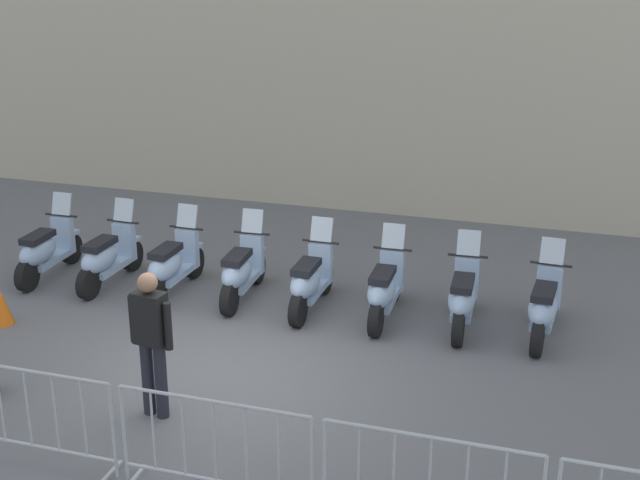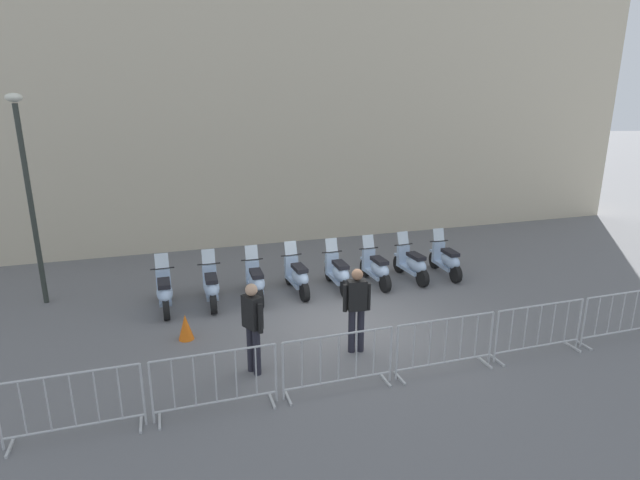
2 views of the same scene
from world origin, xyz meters
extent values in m
plane|color=slate|center=(0.00, 0.00, 0.00)|extent=(120.00, 120.00, 0.00)
cylinder|color=black|center=(-4.27, 2.13, 0.24)|extent=(0.23, 0.50, 0.48)
cylinder|color=black|center=(-4.02, 0.92, 0.24)|extent=(0.23, 0.50, 0.48)
cube|color=#A8C1E0|center=(-4.15, 1.52, 0.28)|extent=(0.45, 0.91, 0.10)
ellipsoid|color=#A8C1E0|center=(-4.09, 1.25, 0.52)|extent=(0.52, 0.90, 0.40)
cube|color=black|center=(-4.10, 1.28, 0.74)|extent=(0.40, 0.64, 0.10)
cube|color=#A8C1E0|center=(-4.24, 1.95, 0.55)|extent=(0.36, 0.21, 0.60)
cylinder|color=black|center=(-4.24, 1.95, 0.88)|extent=(0.56, 0.15, 0.04)
cube|color=silver|center=(-4.25, 2.00, 1.06)|extent=(0.34, 0.20, 0.35)
cube|color=#A8C1E0|center=(-4.27, 2.13, 0.51)|extent=(0.26, 0.35, 0.06)
cylinder|color=black|center=(-3.18, 2.35, 0.24)|extent=(0.21, 0.50, 0.48)
cylinder|color=black|center=(-2.99, 1.12, 0.24)|extent=(0.21, 0.50, 0.48)
cube|color=#A8C1E0|center=(-3.08, 1.73, 0.28)|extent=(0.41, 0.90, 0.10)
ellipsoid|color=#A8C1E0|center=(-3.04, 1.46, 0.52)|extent=(0.48, 0.88, 0.40)
cube|color=black|center=(-3.05, 1.49, 0.74)|extent=(0.37, 0.64, 0.10)
cube|color=#A8C1E0|center=(-3.15, 2.16, 0.55)|extent=(0.36, 0.19, 0.60)
cylinder|color=black|center=(-3.15, 2.16, 0.88)|extent=(0.56, 0.12, 0.04)
cube|color=silver|center=(-3.16, 2.21, 1.06)|extent=(0.34, 0.19, 0.35)
cube|color=#A8C1E0|center=(-3.18, 2.35, 0.51)|extent=(0.25, 0.35, 0.06)
cylinder|color=black|center=(-2.12, 2.56, 0.24)|extent=(0.21, 0.50, 0.48)
cylinder|color=black|center=(-1.92, 1.34, 0.24)|extent=(0.21, 0.50, 0.48)
cube|color=#A8C1E0|center=(-2.02, 1.95, 0.28)|extent=(0.41, 0.90, 0.10)
ellipsoid|color=#A8C1E0|center=(-1.98, 1.67, 0.52)|extent=(0.49, 0.89, 0.40)
cube|color=black|center=(-1.98, 1.70, 0.74)|extent=(0.37, 0.64, 0.10)
cube|color=#A8C1E0|center=(-2.09, 2.38, 0.55)|extent=(0.36, 0.19, 0.60)
cylinder|color=black|center=(-2.09, 2.38, 0.88)|extent=(0.56, 0.12, 0.04)
cube|color=silver|center=(-2.10, 2.43, 1.06)|extent=(0.34, 0.19, 0.35)
cube|color=#A8C1E0|center=(-2.12, 2.56, 0.51)|extent=(0.25, 0.35, 0.06)
cylinder|color=black|center=(-1.11, 2.82, 0.24)|extent=(0.25, 0.50, 0.48)
cylinder|color=black|center=(-0.82, 1.61, 0.24)|extent=(0.25, 0.50, 0.48)
cube|color=#A8C1E0|center=(-0.97, 2.22, 0.28)|extent=(0.48, 0.91, 0.10)
ellipsoid|color=#A8C1E0|center=(-0.90, 1.94, 0.52)|extent=(0.55, 0.90, 0.40)
cube|color=black|center=(-0.91, 1.97, 0.74)|extent=(0.41, 0.65, 0.10)
cube|color=#A8C1E0|center=(-1.07, 2.64, 0.55)|extent=(0.36, 0.22, 0.60)
cylinder|color=black|center=(-1.07, 2.64, 0.88)|extent=(0.55, 0.17, 0.04)
cube|color=silver|center=(-1.08, 2.69, 1.06)|extent=(0.34, 0.21, 0.35)
cube|color=#A8C1E0|center=(-1.11, 2.82, 0.51)|extent=(0.27, 0.36, 0.06)
cylinder|color=black|center=(0.00, 2.96, 0.24)|extent=(0.23, 0.50, 0.48)
cylinder|color=black|center=(0.23, 1.74, 0.24)|extent=(0.23, 0.50, 0.48)
cube|color=#A8C1E0|center=(0.11, 2.35, 0.28)|extent=(0.43, 0.90, 0.10)
ellipsoid|color=#A8C1E0|center=(0.16, 2.08, 0.52)|extent=(0.51, 0.89, 0.40)
cube|color=black|center=(0.16, 2.11, 0.74)|extent=(0.38, 0.64, 0.10)
cube|color=#A8C1E0|center=(0.03, 2.78, 0.55)|extent=(0.36, 0.20, 0.60)
cylinder|color=black|center=(0.03, 2.78, 0.88)|extent=(0.56, 0.14, 0.04)
cube|color=silver|center=(0.02, 2.83, 1.06)|extent=(0.34, 0.20, 0.35)
cube|color=#A8C1E0|center=(0.00, 2.96, 0.51)|extent=(0.25, 0.35, 0.06)
cylinder|color=black|center=(1.05, 3.18, 0.24)|extent=(0.24, 0.50, 0.48)
cylinder|color=black|center=(1.31, 1.96, 0.24)|extent=(0.24, 0.50, 0.48)
cube|color=#A8C1E0|center=(1.18, 2.57, 0.28)|extent=(0.46, 0.91, 0.10)
ellipsoid|color=#A8C1E0|center=(1.24, 2.30, 0.52)|extent=(0.53, 0.90, 0.40)
cube|color=black|center=(1.23, 2.33, 0.74)|extent=(0.40, 0.65, 0.10)
cube|color=#A8C1E0|center=(1.09, 2.99, 0.55)|extent=(0.36, 0.21, 0.60)
cylinder|color=black|center=(1.09, 2.99, 0.88)|extent=(0.56, 0.15, 0.04)
cube|color=silver|center=(1.07, 3.04, 1.06)|extent=(0.34, 0.20, 0.35)
cube|color=#A8C1E0|center=(1.05, 3.18, 0.51)|extent=(0.26, 0.35, 0.06)
cylinder|color=black|center=(2.09, 3.41, 0.24)|extent=(0.25, 0.50, 0.48)
cylinder|color=black|center=(2.39, 2.21, 0.24)|extent=(0.25, 0.50, 0.48)
cube|color=#A8C1E0|center=(2.24, 2.81, 0.28)|extent=(0.48, 0.91, 0.10)
ellipsoid|color=#A8C1E0|center=(2.30, 2.54, 0.52)|extent=(0.55, 0.90, 0.40)
cube|color=black|center=(2.30, 2.57, 0.74)|extent=(0.42, 0.65, 0.10)
cube|color=#A8C1E0|center=(2.13, 3.23, 0.55)|extent=(0.36, 0.22, 0.60)
cylinder|color=black|center=(2.13, 3.23, 0.88)|extent=(0.55, 0.17, 0.04)
cube|color=silver|center=(2.12, 3.28, 1.06)|extent=(0.34, 0.21, 0.35)
cube|color=#A8C1E0|center=(2.09, 3.41, 0.51)|extent=(0.27, 0.36, 0.06)
cylinder|color=black|center=(3.22, 3.63, 0.24)|extent=(0.20, 0.49, 0.48)
cylinder|color=black|center=(3.38, 2.40, 0.24)|extent=(0.20, 0.49, 0.48)
cube|color=#A8C1E0|center=(3.30, 3.02, 0.28)|extent=(0.39, 0.90, 0.10)
ellipsoid|color=#A8C1E0|center=(3.34, 2.74, 0.52)|extent=(0.47, 0.88, 0.40)
cube|color=black|center=(3.33, 2.77, 0.74)|extent=(0.36, 0.63, 0.10)
cube|color=#A8C1E0|center=(3.24, 3.45, 0.55)|extent=(0.36, 0.18, 0.60)
cylinder|color=black|center=(3.24, 3.45, 0.88)|extent=(0.56, 0.11, 0.04)
cube|color=silver|center=(3.24, 3.50, 1.06)|extent=(0.34, 0.18, 0.35)
cube|color=#A8C1E0|center=(3.22, 3.63, 0.51)|extent=(0.24, 0.34, 0.06)
cube|color=#B2B5B7|center=(0.27, -2.22, 0.02)|extent=(0.12, 0.44, 0.04)
cylinder|color=#B2B5B7|center=(0.35, -2.21, 0.53)|extent=(0.04, 0.04, 1.05)
cylinder|color=#B2B5B7|center=(-0.60, -2.38, 1.05)|extent=(1.91, 0.39, 0.04)
cylinder|color=#B2B5B7|center=(-0.60, -2.38, 0.18)|extent=(1.91, 0.39, 0.04)
cylinder|color=#B2B5B7|center=(-0.92, -2.44, 0.61)|extent=(0.02, 0.02, 0.87)
cylinder|color=#B2B5B7|center=(-0.60, -2.38, 0.61)|extent=(0.02, 0.02, 0.87)
cylinder|color=#B2B5B7|center=(-0.28, -2.32, 0.61)|extent=(0.02, 0.02, 0.87)
cylinder|color=#B2B5B7|center=(0.03, -2.27, 0.61)|extent=(0.02, 0.02, 0.87)
cube|color=#B2B5B7|center=(0.54, -2.17, 0.02)|extent=(0.12, 0.44, 0.04)
cylinder|color=#B2B5B7|center=(0.47, -2.18, 0.53)|extent=(0.04, 0.04, 1.05)
cylinder|color=#B2B5B7|center=(2.38, -1.83, 0.53)|extent=(0.04, 0.04, 1.05)
cylinder|color=#B2B5B7|center=(1.42, -2.01, 1.05)|extent=(1.91, 0.39, 0.04)
cylinder|color=#B2B5B7|center=(0.79, -2.12, 0.61)|extent=(0.02, 0.02, 0.87)
cylinder|color=#B2B5B7|center=(1.10, -2.07, 0.61)|extent=(0.02, 0.02, 0.87)
cylinder|color=#B2B5B7|center=(1.42, -2.01, 0.61)|extent=(0.02, 0.02, 0.87)
cylinder|color=#B2B5B7|center=(1.74, -1.95, 0.61)|extent=(0.02, 0.02, 0.87)
cylinder|color=#B2B5B7|center=(2.06, -1.89, 0.61)|extent=(0.02, 0.02, 0.87)
cylinder|color=#B2B5B7|center=(2.49, -1.81, 0.53)|extent=(0.04, 0.04, 1.05)
cylinder|color=#B2B5B7|center=(3.45, -1.63, 1.05)|extent=(1.91, 0.39, 0.04)
cylinder|color=#B2B5B7|center=(2.81, -1.75, 0.61)|extent=(0.02, 0.02, 0.87)
cylinder|color=#B2B5B7|center=(3.13, -1.69, 0.61)|extent=(0.02, 0.02, 0.87)
cylinder|color=#B2B5B7|center=(3.45, -1.63, 0.61)|extent=(0.02, 0.02, 0.87)
cylinder|color=#23232D|center=(0.05, -1.06, 0.45)|extent=(0.14, 0.14, 0.90)
cylinder|color=#23232D|center=(-0.13, -1.07, 0.45)|extent=(0.14, 0.14, 0.90)
cube|color=black|center=(-0.04, -1.06, 1.20)|extent=(0.37, 0.24, 0.60)
sphere|color=#9E7051|center=(-0.04, -1.06, 1.62)|extent=(0.22, 0.22, 0.22)
cylinder|color=black|center=(0.19, -1.05, 1.15)|extent=(0.09, 0.09, 0.55)
cylinder|color=black|center=(-0.27, -1.07, 1.15)|extent=(0.09, 0.09, 0.55)
cone|color=orange|center=(-3.46, -0.13, 0.28)|extent=(0.32, 0.32, 0.55)
camera|label=1|loc=(5.64, -7.83, 5.18)|focal=48.90mm
camera|label=2|loc=(-1.84, -9.92, 4.88)|focal=28.22mm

